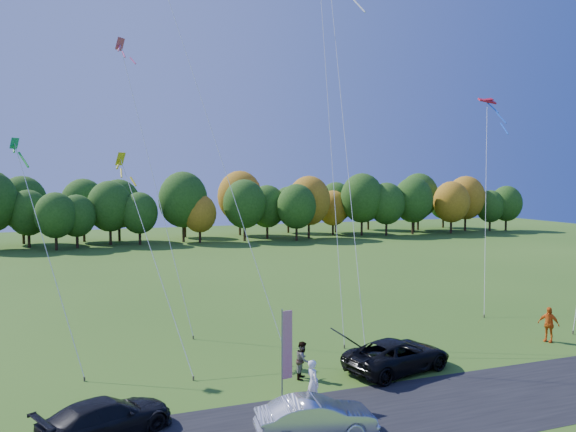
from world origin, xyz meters
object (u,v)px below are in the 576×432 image
object	(u,v)px
silver_sedan	(316,418)
person_east	(549,324)
black_suv	(398,355)
feather_flag	(286,344)

from	to	relation	value
silver_sedan	person_east	world-z (taller)	person_east
black_suv	silver_sedan	xyz separation A→B (m)	(-6.26, -4.90, -0.05)
feather_flag	silver_sedan	bearing A→B (deg)	-92.89
person_east	feather_flag	world-z (taller)	feather_flag
black_suv	silver_sedan	size ratio (longest dim) A/B	1.27
black_suv	person_east	size ratio (longest dim) A/B	2.77
black_suv	person_east	bearing A→B (deg)	-96.90
person_east	silver_sedan	bearing A→B (deg)	-96.57
silver_sedan	person_east	xyz separation A→B (m)	(16.54, 6.09, 0.27)
black_suv	feather_flag	xyz separation A→B (m)	(-6.08, -1.34, 1.54)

